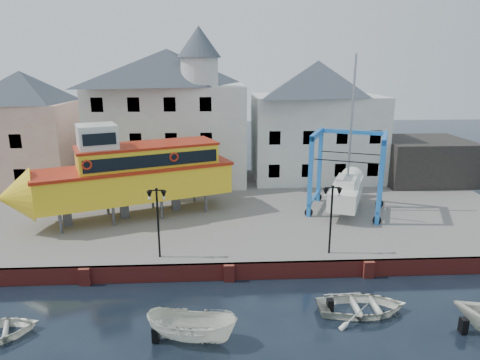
{
  "coord_description": "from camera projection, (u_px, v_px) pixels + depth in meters",
  "views": [
    {
      "loc": [
        -0.56,
        -21.91,
        11.88
      ],
      "look_at": [
        1.0,
        7.0,
        4.0
      ],
      "focal_mm": 32.0,
      "sensor_mm": 36.0,
      "label": 1
    }
  ],
  "objects": [
    {
      "name": "ground",
      "position": [
        229.0,
        280.0,
        24.26
      ],
      "size": [
        140.0,
        140.0,
        0.0
      ],
      "primitive_type": "plane",
      "color": "black",
      "rests_on": "ground"
    },
    {
      "name": "hardstanding",
      "position": [
        225.0,
        209.0,
        34.72
      ],
      "size": [
        44.0,
        22.0,
        1.0
      ],
      "primitive_type": "cube",
      "color": "#635E56",
      "rests_on": "ground"
    },
    {
      "name": "quay_wall",
      "position": [
        229.0,
        272.0,
        24.23
      ],
      "size": [
        44.0,
        0.47,
        1.0
      ],
      "color": "maroon",
      "rests_on": "ground"
    },
    {
      "name": "building_pink",
      "position": [
        26.0,
        129.0,
        39.05
      ],
      "size": [
        8.0,
        7.0,
        10.3
      ],
      "color": "tan",
      "rests_on": "hardstanding"
    },
    {
      "name": "building_white_main",
      "position": [
        171.0,
        114.0,
        39.8
      ],
      "size": [
        14.0,
        8.3,
        14.0
      ],
      "color": "silver",
      "rests_on": "hardstanding"
    },
    {
      "name": "building_white_right",
      "position": [
        316.0,
        120.0,
        41.3
      ],
      "size": [
        12.0,
        8.0,
        11.2
      ],
      "color": "silver",
      "rests_on": "hardstanding"
    },
    {
      "name": "shed_dark",
      "position": [
        422.0,
        160.0,
        40.84
      ],
      "size": [
        8.0,
        7.0,
        4.0
      ],
      "primitive_type": "cube",
      "color": "black",
      "rests_on": "hardstanding"
    },
    {
      "name": "lamp_post_left",
      "position": [
        157.0,
        205.0,
        24.11
      ],
      "size": [
        1.12,
        0.32,
        4.2
      ],
      "color": "black",
      "rests_on": "hardstanding"
    },
    {
      "name": "lamp_post_right",
      "position": [
        332.0,
        202.0,
        24.63
      ],
      "size": [
        1.12,
        0.32,
        4.2
      ],
      "color": "black",
      "rests_on": "hardstanding"
    },
    {
      "name": "tour_boat",
      "position": [
        122.0,
        174.0,
        30.47
      ],
      "size": [
        16.14,
        9.41,
        6.91
      ],
      "rotation": [
        0.0,
        0.0,
        0.38
      ],
      "color": "#59595E",
      "rests_on": "hardstanding"
    },
    {
      "name": "travel_lift",
      "position": [
        348.0,
        185.0,
        32.7
      ],
      "size": [
        6.61,
        7.82,
        11.59
      ],
      "rotation": [
        0.0,
        0.0,
        -0.4
      ],
      "color": "blue",
      "rests_on": "hardstanding"
    },
    {
      "name": "motorboat_a",
      "position": [
        192.0,
        341.0,
        18.98
      ],
      "size": [
        4.37,
        2.48,
        1.59
      ],
      "primitive_type": "imported",
      "rotation": [
        0.0,
        0.0,
        1.33
      ],
      "color": "white",
      "rests_on": "ground"
    },
    {
      "name": "motorboat_b",
      "position": [
        361.0,
        312.0,
        21.17
      ],
      "size": [
        4.47,
        3.22,
        0.92
      ],
      "primitive_type": "imported",
      "rotation": [
        0.0,
        0.0,
        1.56
      ],
      "color": "white",
      "rests_on": "ground"
    }
  ]
}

